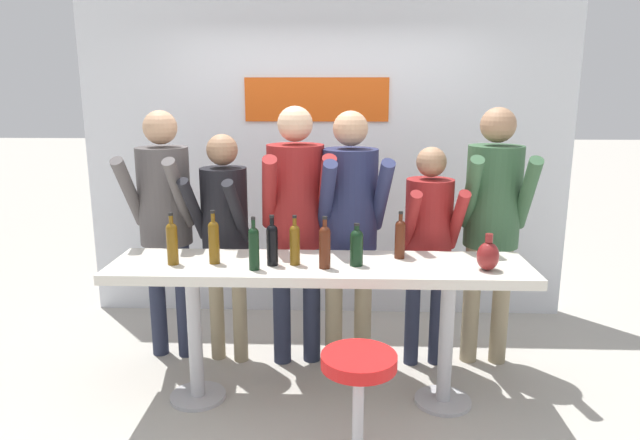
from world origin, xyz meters
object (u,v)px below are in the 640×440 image
Objects in this scene: tasting_table at (319,284)px; wine_bottle_6 at (400,237)px; person_left at (224,223)px; wine_bottle_0 at (357,246)px; person_far_left at (164,208)px; wine_bottle_2 at (254,246)px; person_center at (350,212)px; decorative_vase at (488,256)px; person_center_left at (296,209)px; bar_stool at (358,394)px; person_right at (493,209)px; wine_bottle_7 at (172,241)px; wine_bottle_1 at (214,240)px; wine_bottle_3 at (272,243)px; wine_bottle_5 at (325,245)px; person_center_right at (429,233)px; wine_bottle_4 at (295,243)px.

tasting_table is 0.58m from wine_bottle_6.
wine_bottle_0 is at bearing -21.84° from person_left.
person_far_left reaches higher than wine_bottle_2.
decorative_vase is at bearing -47.50° from person_center.
person_center_left reaches higher than person_far_left.
bar_stool is 1.47m from person_center_left.
bar_stool is 0.35× the size of person_right.
wine_bottle_7 reaches higher than wine_bottle_0.
person_left is 5.23× the size of wine_bottle_2.
person_center_left is 0.38m from person_center.
bar_stool is 1.99× the size of wine_bottle_1.
wine_bottle_7 is (-0.61, -0.00, 0.00)m from wine_bottle_3.
person_right is at bearing 33.04° from wine_bottle_0.
wine_bottle_6 is at bearing 7.50° from wine_bottle_1.
wine_bottle_5 is at bearing -145.42° from person_right.
person_center_left is 1.35m from decorative_vase.
wine_bottle_0 is 0.20m from wine_bottle_5.
wine_bottle_0 is at bearing 17.64° from wine_bottle_5.
wine_bottle_2 is (-0.38, -0.14, 0.28)m from tasting_table.
decorative_vase is at bearing -0.33° from wine_bottle_5.
person_center is 1.00m from wine_bottle_1.
wine_bottle_5 is at bearing -154.37° from wine_bottle_6.
wine_bottle_7 is at bearing -172.62° from wine_bottle_6.
person_center reaches higher than person_center_right.
person_center_left is 0.61m from wine_bottle_3.
person_center_right is 0.48m from person_right.
wine_bottle_0 is at bearing 1.45° from wine_bottle_3.
wine_bottle_3 reaches higher than bar_stool.
tasting_table is 11.63× the size of decorative_vase.
wine_bottle_2 and wine_bottle_7 have the same top height.
wine_bottle_2 is 1.04× the size of wine_bottle_4.
person_far_left is at bearing 173.29° from person_center_right.
person_far_left is 7.01× the size of wine_bottle_0.
tasting_table is at bearing -24.15° from person_far_left.
wine_bottle_1 reaches higher than wine_bottle_3.
wine_bottle_7 is (-1.08, -0.58, -0.06)m from person_center.
person_right reaches higher than wine_bottle_7.
person_center_right reaches higher than wine_bottle_1.
person_far_left is 1.07m from wine_bottle_2.
bar_stool is 1.12m from decorative_vase.
tasting_table is 3.90× the size of bar_stool.
person_left reaches higher than person_center_right.
wine_bottle_2 is at bearing -136.61° from wine_bottle_3.
tasting_table is 1.02m from decorative_vase.
bar_stool is at bearing -41.46° from wine_bottle_2.
wine_bottle_0 is (0.03, -0.57, -0.08)m from person_center.
wine_bottle_5 is (-0.16, -0.63, -0.06)m from person_center.
person_center_left is 0.93m from wine_bottle_7.
person_left is 1.09m from wine_bottle_0.
wine_bottle_1 is (-0.83, -0.55, -0.06)m from person_center.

